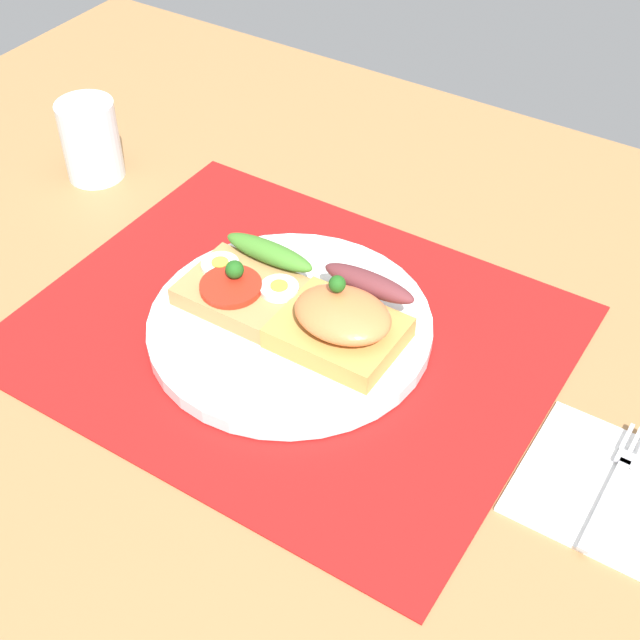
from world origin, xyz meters
The scene contains 8 objects.
ground_plane centered at (0.00, 0.00, -1.60)cm, with size 120.00×90.00×3.20cm, color #9B6E42.
placemat centered at (0.00, 0.00, 0.15)cm, with size 43.91×35.69×0.30cm, color #A71614.
plate centered at (0.00, 0.00, 0.97)cm, with size 24.11×24.11×1.34cm, color white.
sandwich_egg_tomato centered at (-4.85, 0.50, 3.00)cm, with size 10.13×9.21×3.88cm.
sandwich_salmon centered at (4.92, 0.72, 3.73)cm, with size 9.99×9.47×5.81cm.
napkin centered at (29.39, -1.34, 0.30)cm, with size 14.41×11.99×0.60cm, color white.
fork centered at (28.68, -0.88, 0.76)cm, with size 1.62×12.63×0.32cm.
drinking_glass centered at (-30.77, 9.39, 4.17)cm, with size 5.91×5.91×8.34cm, color silver.
Camera 1 is at (31.84, -45.48, 52.88)cm, focal length 50.39 mm.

